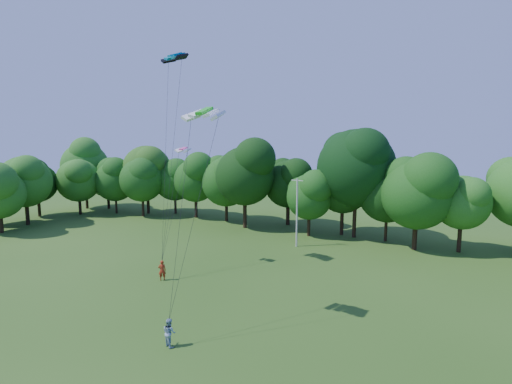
% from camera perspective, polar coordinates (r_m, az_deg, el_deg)
% --- Properties ---
extents(ground, '(160.00, 160.00, 0.00)m').
position_cam_1_polar(ground, '(26.14, -16.99, -22.76)').
color(ground, '#254A14').
rests_on(ground, ground).
extents(utility_pole, '(1.63, 0.43, 8.26)m').
position_cam_1_polar(utility_pole, '(48.12, 5.87, -2.85)').
color(utility_pole, '#B7B6AE').
rests_on(utility_pole, ground).
extents(kite_flyer_left, '(0.83, 0.78, 1.89)m').
position_cam_1_polar(kite_flyer_left, '(38.54, -13.26, -10.83)').
color(kite_flyer_left, '#A12A14').
rests_on(kite_flyer_left, ground).
extents(kite_flyer_right, '(1.08, 0.96, 1.83)m').
position_cam_1_polar(kite_flyer_right, '(27.30, -12.28, -19.00)').
color(kite_flyer_right, '#87A4BB').
rests_on(kite_flyer_right, ground).
extents(kite_teal, '(3.33, 2.33, 0.62)m').
position_cam_1_polar(kite_teal, '(41.79, -11.52, 18.66)').
color(kite_teal, '#057FA6').
rests_on(kite_teal, ground).
extents(kite_green, '(3.03, 1.55, 0.62)m').
position_cam_1_polar(kite_green, '(27.65, -7.40, 11.43)').
color(kite_green, green).
rests_on(kite_green, ground).
extents(kite_pink, '(1.62, 0.83, 0.31)m').
position_cam_1_polar(kite_pink, '(40.86, -10.37, 6.13)').
color(kite_pink, '#F945A2').
rests_on(kite_pink, ground).
extents(tree_back_west, '(9.09, 9.09, 13.22)m').
position_cam_1_polar(tree_back_west, '(70.77, -15.34, 3.62)').
color(tree_back_west, '#2F2012').
rests_on(tree_back_west, ground).
extents(tree_back_center, '(11.13, 11.13, 16.20)m').
position_cam_1_polar(tree_back_center, '(53.17, 14.16, 4.35)').
color(tree_back_center, black).
rests_on(tree_back_center, ground).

